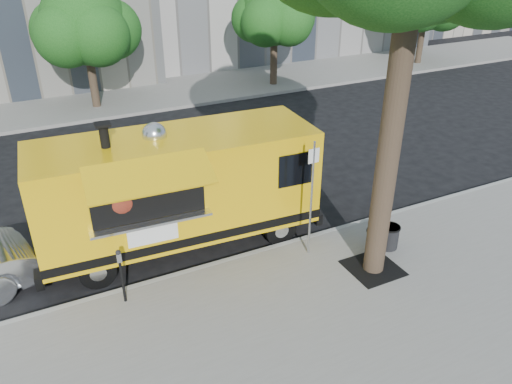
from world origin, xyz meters
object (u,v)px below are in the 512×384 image
(far_tree_c, at_px, (275,12))
(parking_meter, at_px, (121,270))
(far_tree_b, at_px, (84,22))
(food_truck, at_px, (177,188))
(sign_post, at_px, (312,193))
(trash_bin_right, at_px, (389,236))
(trash_bin_left, at_px, (375,240))

(far_tree_c, height_order, parking_meter, far_tree_c)
(far_tree_b, height_order, food_truck, far_tree_b)
(far_tree_c, bearing_deg, far_tree_b, 178.09)
(far_tree_c, height_order, sign_post, far_tree_c)
(trash_bin_right, bearing_deg, food_truck, 149.62)
(far_tree_c, xyz_separation_m, parking_meter, (-11.00, -13.75, -2.74))
(sign_post, bearing_deg, far_tree_b, 100.15)
(parking_meter, distance_m, trash_bin_right, 6.58)
(sign_post, xyz_separation_m, food_truck, (-2.65, 2.00, -0.18))
(far_tree_c, relative_size, sign_post, 1.74)
(parking_meter, bearing_deg, far_tree_b, 81.90)
(trash_bin_left, bearing_deg, sign_post, 157.37)
(far_tree_c, height_order, trash_bin_left, far_tree_c)
(far_tree_c, distance_m, sign_post, 15.48)
(far_tree_b, relative_size, trash_bin_right, 8.90)
(parking_meter, relative_size, trash_bin_left, 2.29)
(sign_post, height_order, parking_meter, sign_post)
(food_truck, bearing_deg, trash_bin_left, -28.93)
(far_tree_b, bearing_deg, sign_post, -79.85)
(parking_meter, xyz_separation_m, food_truck, (1.90, 1.80, 0.68))
(far_tree_c, height_order, trash_bin_right, far_tree_c)
(far_tree_b, relative_size, food_truck, 0.76)
(food_truck, bearing_deg, sign_post, -33.76)
(far_tree_c, distance_m, trash_bin_left, 15.74)
(parking_meter, height_order, trash_bin_right, parking_meter)
(far_tree_c, height_order, food_truck, far_tree_c)
(food_truck, bearing_deg, far_tree_c, 55.99)
(far_tree_b, xyz_separation_m, trash_bin_right, (4.50, -14.94, -3.35))
(parking_meter, xyz_separation_m, trash_bin_left, (6.10, -0.85, -0.52))
(far_tree_b, bearing_deg, parking_meter, -98.10)
(trash_bin_left, bearing_deg, far_tree_c, 71.45)
(trash_bin_left, bearing_deg, parking_meter, 172.10)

